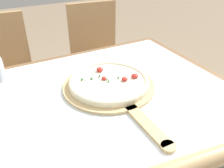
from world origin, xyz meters
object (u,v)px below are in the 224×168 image
at_px(pizza, 109,82).
at_px(rolling_pin, 197,163).
at_px(chair_left, 5,73).
at_px(chair_right, 97,53).
at_px(pizza_peel, 111,88).

height_order(pizza, rolling_pin, rolling_pin).
height_order(chair_left, chair_right, same).
relative_size(pizza, chair_right, 0.38).
distance_m(pizza, chair_right, 0.90).
bearing_deg(pizza, rolling_pin, -88.35).
bearing_deg(chair_left, pizza_peel, -61.87).
height_order(rolling_pin, chair_left, chair_left).
distance_m(rolling_pin, chair_right, 1.37).
bearing_deg(chair_left, rolling_pin, -69.71).
bearing_deg(pizza_peel, rolling_pin, -88.21).
distance_m(rolling_pin, chair_left, 1.40).
height_order(pizza_peel, chair_left, chair_left).
bearing_deg(pizza, chair_right, 69.23).
height_order(pizza_peel, chair_right, chair_right).
bearing_deg(pizza_peel, chair_right, 69.73).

